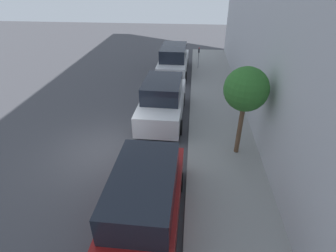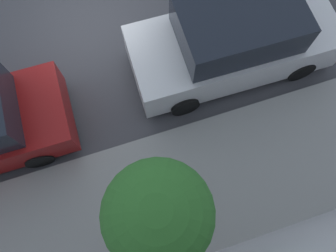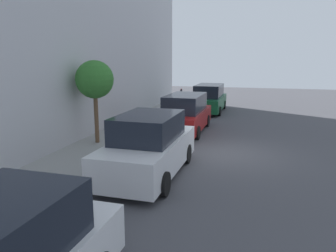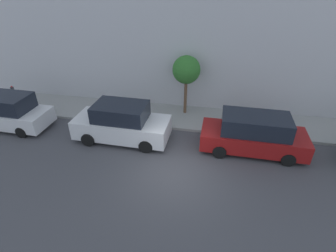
% 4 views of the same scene
% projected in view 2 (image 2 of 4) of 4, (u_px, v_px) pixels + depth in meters
% --- Properties ---
extents(ground_plane, '(60.00, 60.00, 0.00)m').
position_uv_depth(ground_plane, '(90.00, 26.00, 8.76)').
color(ground_plane, '#424247').
extents(sidewalk, '(2.83, 32.00, 0.15)m').
position_uv_depth(sidewalk, '(142.00, 204.00, 7.20)').
color(sidewalk, gray).
rests_on(sidewalk, ground_plane).
extents(parked_suv_third, '(2.08, 4.84, 1.98)m').
position_uv_depth(parked_suv_third, '(234.00, 41.00, 7.53)').
color(parked_suv_third, silver).
rests_on(parked_suv_third, ground_plane).
extents(street_tree, '(1.58, 1.58, 3.47)m').
position_uv_depth(street_tree, '(158.00, 215.00, 4.48)').
color(street_tree, brown).
rests_on(street_tree, sidewalk).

